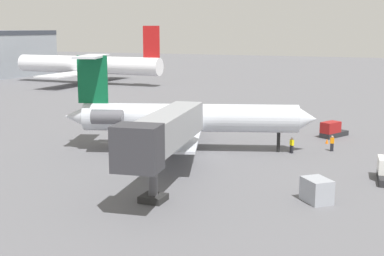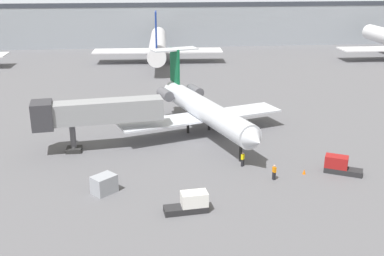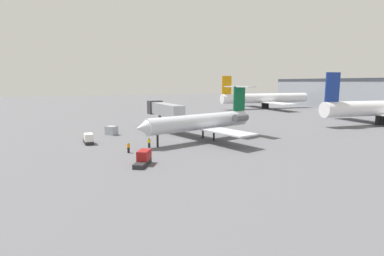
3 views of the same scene
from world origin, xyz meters
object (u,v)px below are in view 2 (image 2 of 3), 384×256
Objects in this scene: baggage_tug_lead at (339,166)px; cargo_container_uld at (104,184)px; regional_jet at (203,108)px; traffic_cone_near at (304,172)px; ground_crew_loader at (243,159)px; baggage_tug_trailing at (191,203)px; jet_bridge at (90,113)px; parked_airliner_west_mid at (158,45)px; ground_crew_marshaller at (274,172)px.

cargo_container_uld is (-25.12, -2.10, 0.07)m from baggage_tug_lead.
regional_jet is 47.81× the size of traffic_cone_near.
ground_crew_loader is 0.60× the size of cargo_container_uld.
baggage_tug_trailing reaches higher than cargo_container_uld.
jet_bridge is 25.83m from traffic_cone_near.
jet_bridge is 9.28× the size of ground_crew_loader.
jet_bridge is 12.60m from cargo_container_uld.
baggage_tug_lead is 3.93m from traffic_cone_near.
parked_airliner_west_mid is (-13.55, 64.78, 3.94)m from traffic_cone_near.
baggage_tug_trailing is (-16.98, -6.77, 0.00)m from baggage_tug_lead.
ground_crew_marshaller is at bearing -172.76° from baggage_tug_lead.
jet_bridge is at bearing -163.53° from regional_jet.
cargo_container_uld reaches higher than traffic_cone_near.
cargo_container_uld is (-17.59, -1.15, 0.05)m from ground_crew_marshaller.
baggage_tug_lead is 18.28m from baggage_tug_trailing.
parked_airliner_west_mid reaches higher than traffic_cone_near.
regional_jet is at bearing 133.68° from baggage_tug_lead.
jet_bridge is (-14.19, -4.20, 1.13)m from regional_jet.
baggage_tug_lead is 1.02× the size of baggage_tug_trailing.
ground_crew_marshaller is 3.83m from traffic_cone_near.
cargo_container_uld is at bearing 150.21° from baggage_tug_trailing.
baggage_tug_lead is at bearing -15.63° from ground_crew_loader.
baggage_tug_trailing is (-3.74, -20.63, -2.80)m from regional_jet.
ground_crew_marshaller is (19.89, -10.63, -3.92)m from jet_bridge.
traffic_cone_near is (23.54, -9.62, -4.50)m from jet_bridge.
jet_bridge is at bearing 101.08° from cargo_container_uld.
regional_jet is 0.73× the size of parked_airliner_west_mid.
jet_bridge is 3.74× the size of baggage_tug_lead.
cargo_container_uld is at bearing -174.21° from traffic_cone_near.
traffic_cone_near is 66.30m from parked_airliner_west_mid.
baggage_tug_trailing is 71.68m from parked_airliner_west_mid.
regional_jet reaches higher than cargo_container_uld.
jet_bridge is at bearing 151.89° from ground_crew_marshaller.
traffic_cone_near is (13.09, 6.82, -0.56)m from baggage_tug_trailing.
jet_bridge is at bearing 158.46° from ground_crew_loader.
cargo_container_uld is (2.31, -11.77, -3.86)m from jet_bridge.
ground_crew_marshaller and ground_crew_loader have the same top height.
cargo_container_uld is (-8.14, 4.66, 0.07)m from baggage_tug_trailing.
ground_crew_loader is (3.13, -11.03, -2.78)m from regional_jet.
jet_bridge is 22.89m from ground_crew_marshaller.
ground_crew_loader is 15.80m from cargo_container_uld.
jet_bridge is 5.59× the size of cargo_container_uld.
baggage_tug_trailing is (10.45, -16.43, -3.93)m from jet_bridge.
parked_airliner_west_mid reaches higher than regional_jet.
traffic_cone_near is at bearing -78.19° from parked_airliner_west_mid.
baggage_tug_lead is (10.11, -2.83, -0.02)m from ground_crew_loader.
ground_crew_marshaller is 0.05× the size of parked_airliner_west_mid.
traffic_cone_near is at bearing -22.22° from jet_bridge.
traffic_cone_near is (6.22, -2.78, -0.58)m from ground_crew_loader.
jet_bridge reaches higher than baggage_tug_lead.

